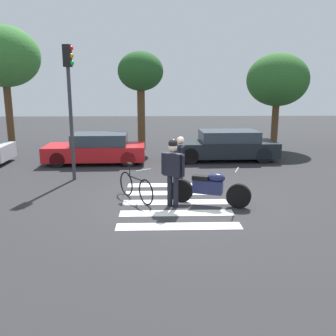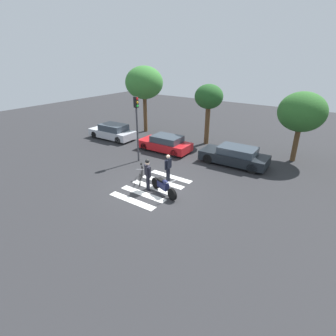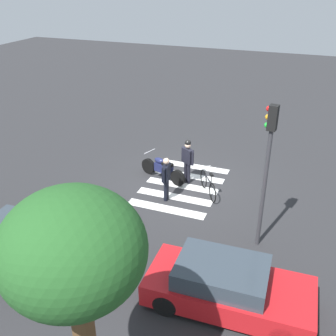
{
  "view_description": "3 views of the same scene",
  "coord_description": "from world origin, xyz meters",
  "px_view_note": "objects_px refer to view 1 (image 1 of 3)",
  "views": [
    {
      "loc": [
        -0.49,
        -9.7,
        3.17
      ],
      "look_at": [
        -0.17,
        0.87,
        0.79
      ],
      "focal_mm": 38.86,
      "sensor_mm": 36.0,
      "label": 1
    },
    {
      "loc": [
        8.4,
        -10.5,
        7.06
      ],
      "look_at": [
        0.49,
        0.78,
        1.07
      ],
      "focal_mm": 28.23,
      "sensor_mm": 36.0,
      "label": 2
    },
    {
      "loc": [
        -4.29,
        12.88,
        7.64
      ],
      "look_at": [
        0.36,
        0.64,
        1.02
      ],
      "focal_mm": 42.03,
      "sensor_mm": 36.0,
      "label": 3
    }
  ],
  "objects_px": {
    "officer_on_foot": "(173,168)",
    "car_red_convertible": "(97,149)",
    "car_black_suv": "(224,146)",
    "traffic_light_pole": "(70,92)",
    "officer_by_motorcycle": "(180,160)",
    "police_motorcycle": "(209,188)",
    "leaning_bicycle": "(136,186)"
  },
  "relations": [
    {
      "from": "officer_on_foot",
      "to": "officer_by_motorcycle",
      "type": "height_order",
      "value": "officer_on_foot"
    },
    {
      "from": "car_red_convertible",
      "to": "traffic_light_pole",
      "type": "xyz_separation_m",
      "value": [
        -0.33,
        -2.8,
        2.39
      ]
    },
    {
      "from": "police_motorcycle",
      "to": "traffic_light_pole",
      "type": "xyz_separation_m",
      "value": [
        -4.28,
        2.9,
        2.53
      ]
    },
    {
      "from": "officer_on_foot",
      "to": "police_motorcycle",
      "type": "bearing_deg",
      "value": 6.13
    },
    {
      "from": "officer_by_motorcycle",
      "to": "police_motorcycle",
      "type": "bearing_deg",
      "value": -64.08
    },
    {
      "from": "car_black_suv",
      "to": "traffic_light_pole",
      "type": "distance_m",
      "value": 7.08
    },
    {
      "from": "police_motorcycle",
      "to": "traffic_light_pole",
      "type": "distance_m",
      "value": 5.76
    },
    {
      "from": "police_motorcycle",
      "to": "leaning_bicycle",
      "type": "xyz_separation_m",
      "value": [
        -2.03,
        0.5,
        -0.07
      ]
    },
    {
      "from": "car_black_suv",
      "to": "police_motorcycle",
      "type": "bearing_deg",
      "value": -104.01
    },
    {
      "from": "traffic_light_pole",
      "to": "police_motorcycle",
      "type": "bearing_deg",
      "value": -34.08
    },
    {
      "from": "officer_by_motorcycle",
      "to": "car_black_suv",
      "type": "distance_m",
      "value": 5.25
    },
    {
      "from": "car_red_convertible",
      "to": "officer_on_foot",
      "type": "bearing_deg",
      "value": -62.99
    },
    {
      "from": "leaning_bicycle",
      "to": "car_black_suv",
      "type": "bearing_deg",
      "value": 57.8
    },
    {
      "from": "officer_on_foot",
      "to": "officer_by_motorcycle",
      "type": "relative_size",
      "value": 1.09
    },
    {
      "from": "police_motorcycle",
      "to": "leaning_bicycle",
      "type": "relative_size",
      "value": 1.41
    },
    {
      "from": "police_motorcycle",
      "to": "car_red_convertible",
      "type": "height_order",
      "value": "car_red_convertible"
    },
    {
      "from": "officer_on_foot",
      "to": "traffic_light_pole",
      "type": "distance_m",
      "value": 4.85
    },
    {
      "from": "officer_on_foot",
      "to": "car_black_suv",
      "type": "bearing_deg",
      "value": 68.01
    },
    {
      "from": "leaning_bicycle",
      "to": "officer_by_motorcycle",
      "type": "distance_m",
      "value": 1.72
    },
    {
      "from": "police_motorcycle",
      "to": "leaning_bicycle",
      "type": "height_order",
      "value": "police_motorcycle"
    },
    {
      "from": "leaning_bicycle",
      "to": "car_red_convertible",
      "type": "xyz_separation_m",
      "value": [
        -1.93,
        5.19,
        0.21
      ]
    },
    {
      "from": "leaning_bicycle",
      "to": "officer_by_motorcycle",
      "type": "xyz_separation_m",
      "value": [
        1.33,
        0.93,
        0.57
      ]
    },
    {
      "from": "leaning_bicycle",
      "to": "traffic_light_pole",
      "type": "height_order",
      "value": "traffic_light_pole"
    },
    {
      "from": "leaning_bicycle",
      "to": "officer_by_motorcycle",
      "type": "relative_size",
      "value": 0.91
    },
    {
      "from": "car_black_suv",
      "to": "traffic_light_pole",
      "type": "bearing_deg",
      "value": -150.67
    },
    {
      "from": "officer_on_foot",
      "to": "car_red_convertible",
      "type": "bearing_deg",
      "value": 117.01
    },
    {
      "from": "officer_on_foot",
      "to": "car_red_convertible",
      "type": "relative_size",
      "value": 0.44
    },
    {
      "from": "leaning_bicycle",
      "to": "traffic_light_pole",
      "type": "bearing_deg",
      "value": 133.32
    },
    {
      "from": "leaning_bicycle",
      "to": "officer_on_foot",
      "type": "bearing_deg",
      "value": -30.64
    },
    {
      "from": "officer_on_foot",
      "to": "traffic_light_pole",
      "type": "xyz_separation_m",
      "value": [
        -3.29,
        3.0,
        1.92
      ]
    },
    {
      "from": "police_motorcycle",
      "to": "officer_by_motorcycle",
      "type": "xyz_separation_m",
      "value": [
        -0.7,
        1.43,
        0.5
      ]
    },
    {
      "from": "officer_on_foot",
      "to": "car_red_convertible",
      "type": "height_order",
      "value": "officer_on_foot"
    }
  ]
}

